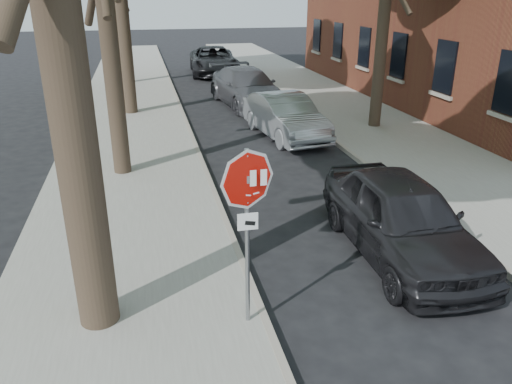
% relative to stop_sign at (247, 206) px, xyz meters
% --- Properties ---
extents(ground, '(120.00, 120.00, 0.00)m').
position_rel_stop_sign_xyz_m(ground, '(0.70, 0.03, -1.95)').
color(ground, black).
rests_on(ground, ground).
extents(sidewalk_left, '(4.00, 55.00, 0.12)m').
position_rel_stop_sign_xyz_m(sidewalk_left, '(-1.80, 12.03, -1.89)').
color(sidewalk_left, gray).
rests_on(sidewalk_left, ground).
extents(sidewalk_right, '(4.00, 55.00, 0.12)m').
position_rel_stop_sign_xyz_m(sidewalk_right, '(6.70, 12.03, -1.89)').
color(sidewalk_right, gray).
rests_on(sidewalk_right, ground).
extents(curb_left, '(0.12, 55.00, 0.13)m').
position_rel_stop_sign_xyz_m(curb_left, '(0.25, 12.03, -1.88)').
color(curb_left, '#9E9384').
rests_on(curb_left, ground).
extents(curb_right, '(0.12, 55.00, 0.13)m').
position_rel_stop_sign_xyz_m(curb_right, '(4.65, 12.03, -1.88)').
color(curb_right, '#9E9384').
rests_on(curb_right, ground).
extents(stop_sign, '(0.76, 0.34, 2.61)m').
position_rel_stop_sign_xyz_m(stop_sign, '(0.00, 0.00, 0.00)').
color(stop_sign, gray).
rests_on(stop_sign, sidewalk_left).
extents(car_a, '(1.86, 4.43, 1.50)m').
position_rel_stop_sign_xyz_m(car_a, '(3.17, 1.53, -1.20)').
color(car_a, black).
rests_on(car_a, ground).
extents(car_b, '(2.07, 4.47, 1.42)m').
position_rel_stop_sign_xyz_m(car_b, '(3.30, 9.65, -1.24)').
color(car_b, '#9A9DA2').
rests_on(car_b, ground).
extents(car_c, '(2.79, 5.52, 1.54)m').
position_rel_stop_sign_xyz_m(car_c, '(3.08, 14.75, -1.18)').
color(car_c, '#504F55').
rests_on(car_c, ground).
extents(car_d, '(2.95, 5.75, 1.55)m').
position_rel_stop_sign_xyz_m(car_d, '(2.94, 23.41, -1.17)').
color(car_d, black).
rests_on(car_d, ground).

